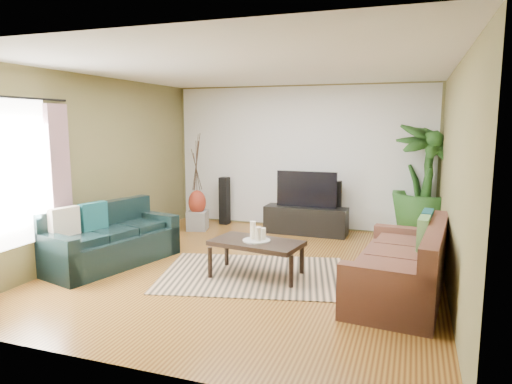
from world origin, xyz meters
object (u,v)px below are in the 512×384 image
at_px(television, 307,189).
at_px(speaker_right, 336,207).
at_px(potted_plant, 425,182).
at_px(tv_stand, 306,220).
at_px(sofa_right, 399,259).
at_px(sofa_left, 111,235).
at_px(pedestal, 198,220).
at_px(coffee_table, 256,259).
at_px(speaker_left, 225,201).
at_px(vase, 197,202).
at_px(side_table, 137,229).

bearing_deg(television, speaker_right, 27.10).
height_order(speaker_right, potted_plant, potted_plant).
bearing_deg(potted_plant, tv_stand, -172.08).
bearing_deg(tv_stand, sofa_right, -55.12).
distance_m(sofa_left, pedestal, 2.33).
xyz_separation_m(sofa_left, coffee_table, (2.11, 0.20, -0.19)).
distance_m(speaker_right, potted_plant, 1.58).
height_order(sofa_left, speaker_right, speaker_right).
xyz_separation_m(tv_stand, speaker_left, (-1.71, 0.28, 0.22)).
height_order(coffee_table, tv_stand, tv_stand).
bearing_deg(sofa_right, vase, -114.24).
xyz_separation_m(television, side_table, (-2.50, -1.61, -0.57)).
distance_m(coffee_table, side_table, 2.57).
xyz_separation_m(speaker_right, side_table, (-3.01, -1.87, -0.22)).
bearing_deg(pedestal, vase, 0.00).
bearing_deg(sofa_left, side_table, 30.55).
distance_m(speaker_left, pedestal, 0.76).
height_order(tv_stand, television, television).
relative_size(speaker_left, vase, 2.04).
distance_m(speaker_right, pedestal, 2.60).
height_order(speaker_left, pedestal, speaker_left).
bearing_deg(vase, sofa_left, -95.04).
relative_size(potted_plant, side_table, 3.97).
xyz_separation_m(coffee_table, television, (0.09, 2.49, 0.58)).
bearing_deg(speaker_left, sofa_right, -35.21).
height_order(tv_stand, side_table, side_table).
xyz_separation_m(coffee_table, vase, (-1.91, 2.11, 0.29)).
distance_m(coffee_table, television, 2.56).
bearing_deg(sofa_right, speaker_left, -123.29).
xyz_separation_m(sofa_left, sofa_right, (3.90, 0.14, 0.00)).
height_order(tv_stand, potted_plant, potted_plant).
distance_m(sofa_right, potted_plant, 2.88).
distance_m(pedestal, vase, 0.34).
height_order(tv_stand, speaker_right, speaker_right).
height_order(television, speaker_left, television).
xyz_separation_m(pedestal, vase, (0.00, 0.00, 0.34)).
distance_m(speaker_left, vase, 0.70).
bearing_deg(speaker_left, pedestal, -109.98).
relative_size(sofa_left, side_table, 3.77).
bearing_deg(side_table, coffee_table, -20.08).
bearing_deg(speaker_right, sofa_right, -71.32).
distance_m(sofa_right, speaker_right, 3.05).
bearing_deg(coffee_table, sofa_right, 7.66).
bearing_deg(side_table, vase, 67.75).
relative_size(coffee_table, speaker_left, 1.25).
height_order(speaker_left, speaker_right, speaker_right).
relative_size(sofa_left, speaker_left, 2.04).
bearing_deg(coffee_table, speaker_left, 129.85).
bearing_deg(side_table, pedestal, 67.75).
bearing_deg(speaker_right, vase, -170.14).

